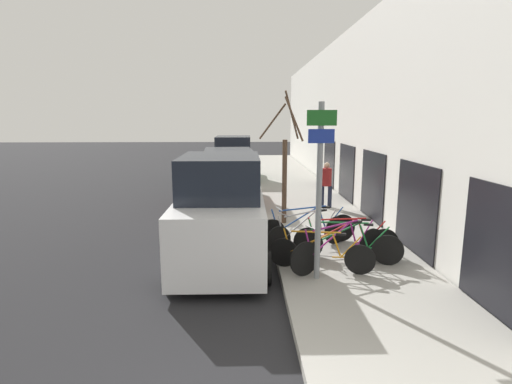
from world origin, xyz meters
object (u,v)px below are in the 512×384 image
(bicycle_2, at_px, (347,244))
(parked_car_1, at_px, (229,180))
(bicycle_4, at_px, (308,233))
(parked_car_2, at_px, (233,161))
(bicycle_0, at_px, (321,253))
(street_tree, at_px, (285,168))
(bicycle_5, at_px, (308,228))
(pedestrian_near, at_px, (326,181))
(signpost, at_px, (319,186))
(parked_car_0, at_px, (221,214))
(bicycle_3, at_px, (346,240))
(bicycle_1, at_px, (340,248))

(bicycle_2, height_order, parked_car_1, parked_car_1)
(bicycle_4, distance_m, parked_car_1, 5.91)
(parked_car_2, bearing_deg, bicycle_0, -80.09)
(street_tree, bearing_deg, parked_car_2, 100.94)
(parked_car_1, distance_m, parked_car_2, 5.74)
(bicycle_5, distance_m, pedestrian_near, 4.39)
(signpost, distance_m, parked_car_2, 13.14)
(bicycle_0, distance_m, bicycle_2, 0.83)
(bicycle_2, height_order, bicycle_4, bicycle_4)
(parked_car_0, xyz_separation_m, parked_car_2, (0.02, 11.60, -0.07))
(bicycle_2, relative_size, bicycle_3, 0.96)
(signpost, bearing_deg, street_tree, 92.69)
(bicycle_3, relative_size, parked_car_2, 0.51)
(signpost, relative_size, parked_car_1, 0.74)
(signpost, bearing_deg, bicycle_1, 44.19)
(bicycle_4, relative_size, parked_car_1, 0.46)
(parked_car_1, distance_m, street_tree, 3.58)
(bicycle_2, bearing_deg, street_tree, 34.28)
(bicycle_0, distance_m, bicycle_3, 1.08)
(parked_car_2, bearing_deg, parked_car_0, -89.42)
(signpost, xyz_separation_m, bicycle_5, (0.16, 2.09, -1.42))
(bicycle_1, relative_size, bicycle_2, 1.00)
(parked_car_1, height_order, street_tree, street_tree)
(bicycle_0, xyz_separation_m, bicycle_2, (0.67, 0.49, 0.02))
(bicycle_3, relative_size, bicycle_4, 1.10)
(bicycle_0, relative_size, bicycle_1, 0.92)
(parked_car_0, bearing_deg, parked_car_1, 90.90)
(bicycle_1, bearing_deg, signpost, 105.61)
(bicycle_1, bearing_deg, bicycle_5, -12.95)
(signpost, height_order, pedestrian_near, signpost)
(bicycle_1, relative_size, bicycle_4, 1.06)
(bicycle_3, height_order, pedestrian_near, pedestrian_near)
(parked_car_2, xyz_separation_m, street_tree, (1.69, -8.75, 0.75))
(signpost, bearing_deg, bicycle_4, 86.59)
(signpost, xyz_separation_m, pedestrian_near, (1.47, 6.26, -0.93))
(parked_car_1, xyz_separation_m, parked_car_2, (0.06, 5.74, 0.07))
(bicycle_1, distance_m, parked_car_1, 7.15)
(bicycle_5, relative_size, parked_car_1, 0.55)
(street_tree, bearing_deg, bicycle_0, -84.77)
(bicycle_1, relative_size, bicycle_5, 0.89)
(bicycle_5, height_order, parked_car_0, parked_car_0)
(signpost, relative_size, parked_car_0, 0.78)
(bicycle_4, bearing_deg, street_tree, -22.49)
(bicycle_5, relative_size, pedestrian_near, 1.60)
(bicycle_3, bearing_deg, street_tree, 25.20)
(bicycle_1, distance_m, bicycle_2, 0.40)
(parked_car_2, bearing_deg, street_tree, -78.37)
(parked_car_0, bearing_deg, street_tree, 59.46)
(bicycle_0, relative_size, bicycle_4, 0.97)
(bicycle_2, xyz_separation_m, pedestrian_near, (0.65, 5.36, 0.52))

